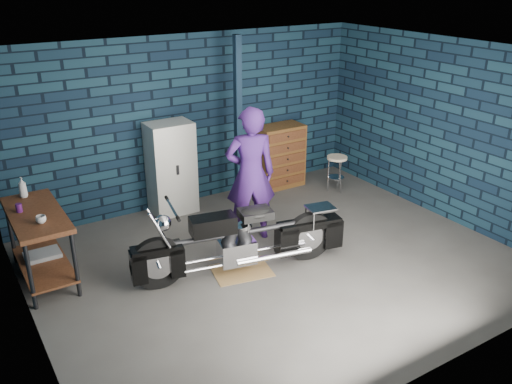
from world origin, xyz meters
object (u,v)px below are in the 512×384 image
(person, at_px, (250,174))
(shop_stool, at_px, (336,174))
(locker, at_px, (171,168))
(tool_chest, at_px, (280,156))
(workbench, at_px, (41,246))
(motorcycle, at_px, (241,235))
(storage_bin, at_px, (44,262))

(person, xyz_separation_m, shop_stool, (2.14, 0.68, -0.64))
(locker, bearing_deg, tool_chest, 0.00)
(workbench, distance_m, person, 2.85)
(motorcycle, height_order, storage_bin, motorcycle)
(person, height_order, tool_chest, person)
(person, bearing_deg, tool_chest, -115.49)
(motorcycle, xyz_separation_m, locker, (0.02, 2.16, 0.20))
(motorcycle, distance_m, tool_chest, 2.98)
(locker, xyz_separation_m, tool_chest, (2.04, 0.00, -0.18))
(motorcycle, distance_m, shop_stool, 3.11)
(workbench, xyz_separation_m, tool_chest, (4.23, 1.00, 0.09))
(person, bearing_deg, motorcycle, 72.53)
(storage_bin, bearing_deg, workbench, -96.54)
(locker, bearing_deg, person, -66.89)
(tool_chest, bearing_deg, motorcycle, -133.62)
(workbench, distance_m, shop_stool, 4.93)
(shop_stool, bearing_deg, storage_bin, -178.64)
(storage_bin, relative_size, tool_chest, 0.39)
(motorcycle, xyz_separation_m, tool_chest, (2.06, 2.16, 0.03))
(motorcycle, relative_size, storage_bin, 5.50)
(motorcycle, height_order, shop_stool, motorcycle)
(storage_bin, height_order, tool_chest, tool_chest)
(tool_chest, bearing_deg, storage_bin, -168.89)
(workbench, xyz_separation_m, locker, (2.19, 1.00, 0.27))
(storage_bin, bearing_deg, tool_chest, 11.11)
(workbench, bearing_deg, motorcycle, -28.04)
(workbench, distance_m, locker, 2.42)
(motorcycle, height_order, locker, locker)
(storage_bin, bearing_deg, motorcycle, -31.75)
(workbench, bearing_deg, locker, 24.59)
(workbench, xyz_separation_m, motorcycle, (2.17, -1.16, 0.07))
(person, relative_size, locker, 1.32)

